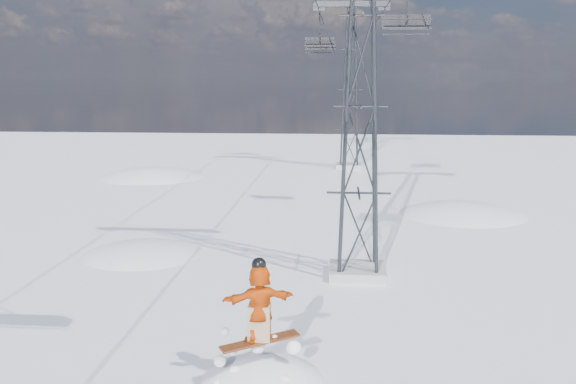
% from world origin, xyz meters
% --- Properties ---
extents(snow_terrain, '(39.00, 37.00, 22.00)m').
position_xyz_m(snow_terrain, '(-4.77, 21.24, -9.59)').
color(snow_terrain, white).
rests_on(snow_terrain, ground).
extents(lift_tower_near, '(5.20, 1.80, 11.43)m').
position_xyz_m(lift_tower_near, '(0.80, 8.00, 5.47)').
color(lift_tower_near, '#999999').
rests_on(lift_tower_near, ground).
extents(lift_tower_far, '(5.20, 1.80, 11.43)m').
position_xyz_m(lift_tower_far, '(0.80, 33.00, 5.47)').
color(lift_tower_far, '#999999').
rests_on(lift_tower_far, ground).
extents(lift_chair_mid, '(2.15, 0.62, 2.66)m').
position_xyz_m(lift_chair_mid, '(3.00, 17.07, 8.72)').
color(lift_chair_mid, black).
rests_on(lift_chair_mid, ground).
extents(lift_chair_far, '(2.09, 0.60, 2.59)m').
position_xyz_m(lift_chair_far, '(-1.40, 34.29, 8.78)').
color(lift_chair_far, black).
rests_on(lift_chair_far, ground).
extents(lift_chair_extra, '(2.23, 0.64, 2.77)m').
position_xyz_m(lift_chair_extra, '(-1.40, 36.43, 8.64)').
color(lift_chair_extra, black).
rests_on(lift_chair_extra, ground).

